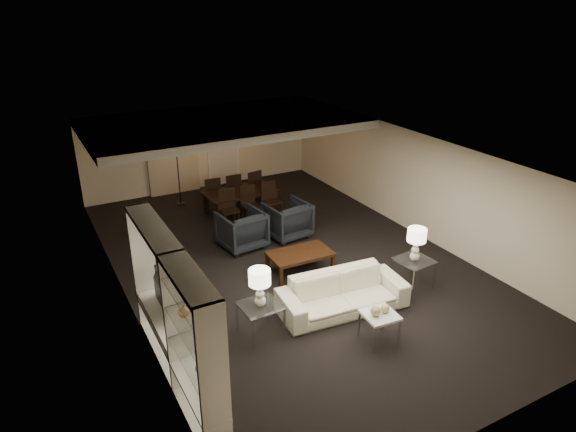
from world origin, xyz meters
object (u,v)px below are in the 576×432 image
at_px(sofa, 343,293).
at_px(chair_nm, 251,205).
at_px(vase_blue, 202,367).
at_px(chair_nr, 272,201).
at_px(table_lamp_left, 260,288).
at_px(floor_speaker, 167,265).
at_px(television, 159,295).
at_px(side_table_left, 261,321).
at_px(pendant_light, 235,140).
at_px(chair_nl, 230,210).
at_px(chair_fl, 211,193).
at_px(chair_fr, 251,186).
at_px(table_lamp_right, 416,245).
at_px(floor_lamp, 178,174).
at_px(vase_amber, 184,311).
at_px(coffee_table, 300,262).
at_px(dining_table, 241,203).
at_px(armchair_right, 287,220).
at_px(side_table_right, 413,273).
at_px(chair_fm, 232,190).
at_px(marble_table, 379,327).

xyz_separation_m(sofa, chair_nm, (0.19, 4.46, 0.14)).
height_order(vase_blue, chair_nr, vase_blue).
relative_size(vase_blue, chair_nr, 0.18).
height_order(table_lamp_left, floor_speaker, table_lamp_left).
bearing_deg(television, side_table_left, -106.11).
height_order(television, floor_speaker, television).
xyz_separation_m(pendant_light, side_table_left, (-2.01, -5.66, -1.61)).
distance_m(chair_nl, chair_fl, 1.30).
relative_size(vase_blue, chair_fr, 0.18).
height_order(table_lamp_right, floor_lamp, floor_lamp).
height_order(pendant_light, table_lamp_right, pendant_light).
distance_m(vase_amber, chair_fl, 7.50).
height_order(coffee_table, vase_blue, vase_blue).
relative_size(side_table_left, dining_table, 0.35).
xyz_separation_m(armchair_right, chair_fr, (0.19, 2.46, 0.04)).
bearing_deg(vase_blue, chair_nl, 64.68).
bearing_deg(chair_nr, chair_fl, 128.49).
relative_size(side_table_right, table_lamp_right, 0.97).
height_order(table_lamp_left, chair_fr, table_lamp_left).
distance_m(table_lamp_right, floor_lamp, 7.16).
xyz_separation_m(coffee_table, dining_table, (0.19, 3.51, 0.09)).
height_order(pendant_light, chair_nm, pendant_light).
bearing_deg(armchair_right, dining_table, -82.98).
xyz_separation_m(pendant_light, vase_amber, (-3.61, -6.72, -0.28)).
distance_m(vase_blue, chair_fm, 8.21).
height_order(armchair_right, vase_blue, vase_blue).
bearing_deg(pendant_light, marble_table, -92.64).
bearing_deg(floor_speaker, vase_amber, -105.37).
bearing_deg(pendant_light, dining_table, -102.80).
distance_m(pendant_light, chair_fr, 1.51).
bearing_deg(floor_speaker, chair_nl, 40.87).
relative_size(chair_nm, floor_lamp, 0.55).
height_order(chair_nr, chair_fl, same).
relative_size(dining_table, chair_fr, 1.92).
distance_m(side_table_left, table_lamp_left, 0.65).
xyz_separation_m(pendant_light, table_lamp_left, (-2.01, -5.66, -0.96)).
relative_size(side_table_right, chair_fm, 0.68).
relative_size(side_table_right, chair_nl, 0.68).
bearing_deg(vase_blue, chair_fl, 68.69).
bearing_deg(dining_table, chair_nr, -51.00).
distance_m(floor_speaker, chair_fr, 5.04).
distance_m(coffee_table, chair_fl, 4.19).
height_order(television, chair_fm, television).
bearing_deg(table_lamp_right, armchair_right, 108.43).
distance_m(chair_nl, chair_nm, 0.60).
distance_m(table_lamp_left, chair_nr, 5.13).
height_order(chair_nr, chair_fr, same).
relative_size(table_lamp_left, dining_table, 0.37).
relative_size(television, chair_nl, 1.03).
bearing_deg(floor_lamp, table_lamp_right, -67.55).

